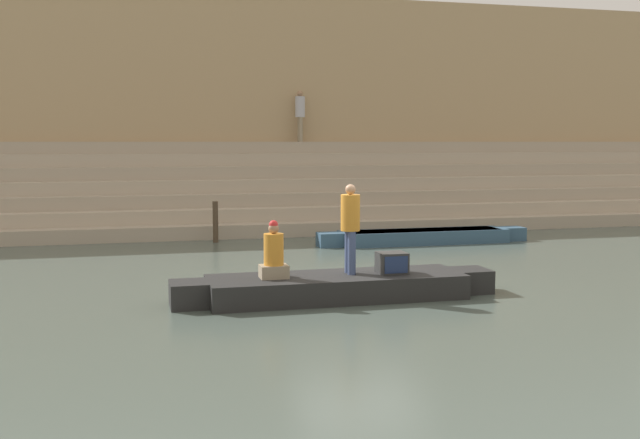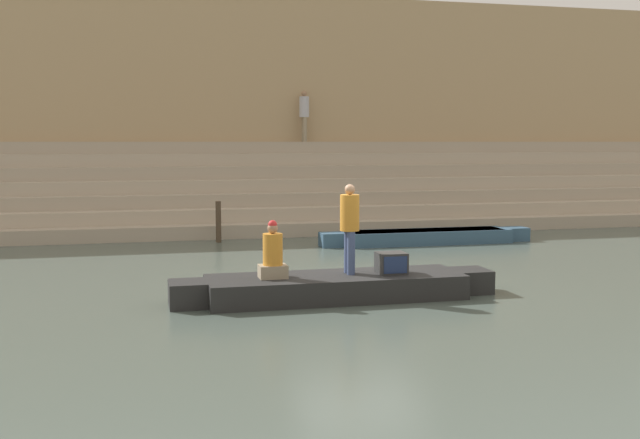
% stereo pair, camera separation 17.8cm
% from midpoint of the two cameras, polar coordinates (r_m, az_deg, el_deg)
% --- Properties ---
extents(ground_plane, '(120.00, 120.00, 0.00)m').
position_cam_midpoint_polar(ground_plane, '(14.71, 2.69, -5.29)').
color(ground_plane, '#47544C').
extents(ghat_steps, '(36.00, 4.64, 2.86)m').
position_cam_midpoint_polar(ghat_steps, '(25.24, -4.71, 1.74)').
color(ghat_steps, tan).
rests_on(ghat_steps, ground).
extents(back_wall, '(34.20, 1.28, 8.05)m').
position_cam_midpoint_polar(back_wall, '(27.42, -5.58, 8.29)').
color(back_wall, tan).
rests_on(back_wall, ground).
extents(rowboat_main, '(6.00, 1.51, 0.44)m').
position_cam_midpoint_polar(rowboat_main, '(13.74, 0.88, -5.09)').
color(rowboat_main, black).
rests_on(rowboat_main, ground).
extents(person_standing, '(0.35, 0.35, 1.65)m').
position_cam_midpoint_polar(person_standing, '(13.71, 1.95, -0.24)').
color(person_standing, '#3D4C75').
rests_on(person_standing, rowboat_main).
extents(person_rowing, '(0.50, 0.39, 1.04)m').
position_cam_midpoint_polar(person_rowing, '(13.37, -3.93, -2.74)').
color(person_rowing, gray).
rests_on(person_rowing, rowboat_main).
extents(tv_set, '(0.52, 0.47, 0.39)m').
position_cam_midpoint_polar(tv_set, '(13.89, 5.14, -3.31)').
color(tv_set, '#2D2D2D').
rests_on(tv_set, rowboat_main).
extents(moored_boat_shore, '(6.17, 1.06, 0.38)m').
position_cam_midpoint_polar(moored_boat_shore, '(21.36, 7.67, -1.26)').
color(moored_boat_shore, '#33516B').
rests_on(moored_boat_shore, ground).
extents(mooring_post, '(0.16, 0.16, 1.17)m').
position_cam_midpoint_polar(mooring_post, '(21.54, -8.20, -0.18)').
color(mooring_post, '#473828').
rests_on(mooring_post, ground).
extents(person_on_steps, '(0.35, 0.35, 1.80)m').
position_cam_midpoint_polar(person_on_steps, '(26.82, -1.72, 8.17)').
color(person_on_steps, gray).
rests_on(person_on_steps, ghat_steps).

